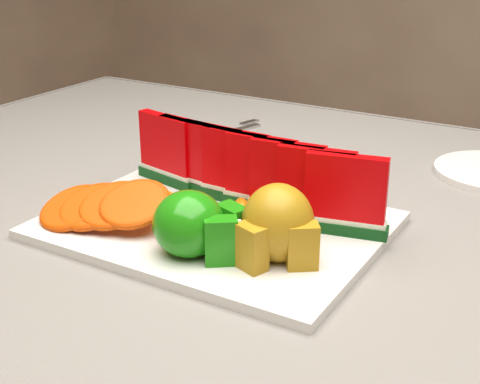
{
  "coord_description": "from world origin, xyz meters",
  "views": [
    {
      "loc": [
        0.36,
        -0.73,
        1.11
      ],
      "look_at": [
        -0.02,
        -0.09,
        0.81
      ],
      "focal_mm": 50.0,
      "sensor_mm": 36.0,
      "label": 1
    }
  ],
  "objects_px": {
    "platter": "(216,225)",
    "fork": "(227,133)",
    "pear_cluster": "(278,226)",
    "apple_cluster": "(195,226)"
  },
  "relations": [
    {
      "from": "platter",
      "to": "pear_cluster",
      "type": "bearing_deg",
      "value": -23.22
    },
    {
      "from": "platter",
      "to": "pear_cluster",
      "type": "distance_m",
      "value": 0.13
    },
    {
      "from": "apple_cluster",
      "to": "fork",
      "type": "relative_size",
      "value": 0.59
    },
    {
      "from": "platter",
      "to": "apple_cluster",
      "type": "xyz_separation_m",
      "value": [
        0.03,
        -0.08,
        0.04
      ]
    },
    {
      "from": "apple_cluster",
      "to": "platter",
      "type": "bearing_deg",
      "value": 107.89
    },
    {
      "from": "platter",
      "to": "pear_cluster",
      "type": "relative_size",
      "value": 4.16
    },
    {
      "from": "platter",
      "to": "fork",
      "type": "distance_m",
      "value": 0.41
    },
    {
      "from": "platter",
      "to": "fork",
      "type": "bearing_deg",
      "value": 119.65
    },
    {
      "from": "platter",
      "to": "pear_cluster",
      "type": "height_order",
      "value": "pear_cluster"
    },
    {
      "from": "pear_cluster",
      "to": "fork",
      "type": "height_order",
      "value": "pear_cluster"
    }
  ]
}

